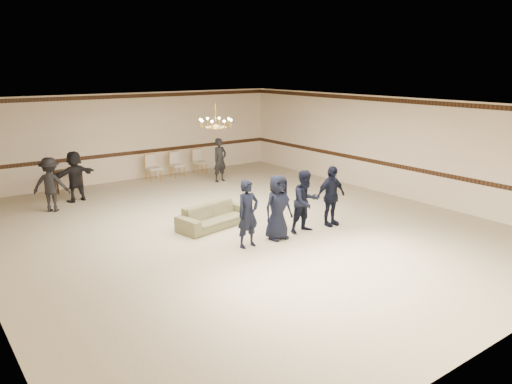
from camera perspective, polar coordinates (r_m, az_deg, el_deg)
room at (r=12.59m, az=-2.23°, el=2.82°), size 12.01×14.01×3.21m
chair_rail at (r=18.80m, az=-14.30°, el=4.44°), size 12.00×0.02×0.14m
crown_molding at (r=18.56m, az=-14.70°, el=10.77°), size 12.00×0.02×0.14m
chandelier at (r=13.23m, az=-4.75°, el=8.94°), size 0.94×0.94×0.89m
boy_a at (r=11.38m, az=-0.96°, el=-2.56°), size 0.61×0.41×1.62m
boy_b at (r=11.90m, az=2.58°, el=-1.80°), size 0.79×0.52×1.62m
boy_c at (r=12.47m, az=5.80°, el=-1.11°), size 0.80×0.63×1.62m
boy_d at (r=13.07m, az=8.74°, el=-0.47°), size 0.96×0.43×1.62m
settee at (r=12.99m, az=-4.83°, el=-2.76°), size 2.20×1.18×0.61m
adult_left at (r=15.40m, az=-22.85°, el=0.81°), size 1.20×1.05×1.60m
adult_mid at (r=16.27m, az=-20.39°, el=1.74°), size 1.56×0.81×1.60m
adult_right at (r=17.95m, az=-4.24°, el=3.74°), size 0.64×0.48×1.60m
banquet_chair_left at (r=18.47m, az=-11.95°, el=2.76°), size 0.49×0.49×0.96m
banquet_chair_mid at (r=18.89m, az=-9.19°, el=3.15°), size 0.49×0.49×0.96m
banquet_chair_right at (r=19.35m, az=-6.56°, el=3.51°), size 0.48×0.48×0.96m
console_table at (r=17.69m, az=-21.05°, el=1.25°), size 0.94×0.46×0.77m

